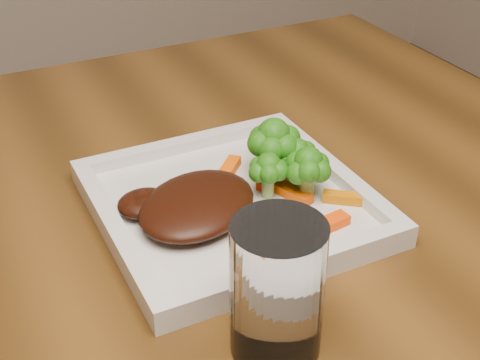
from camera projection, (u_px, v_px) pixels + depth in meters
name	position (u px, v px, depth m)	size (l,w,h in m)	color
plate	(231.00, 207.00, 0.70)	(0.27, 0.27, 0.01)	silver
steak	(197.00, 205.00, 0.67)	(0.13, 0.10, 0.03)	#341207
broccoli_0	(273.00, 149.00, 0.72)	(0.07, 0.07, 0.07)	#216611
broccoli_1	(297.00, 156.00, 0.72)	(0.05, 0.05, 0.06)	#2A6B11
broccoli_2	(308.00, 173.00, 0.69)	(0.06, 0.06, 0.06)	#197313
broccoli_3	(268.00, 171.00, 0.69)	(0.05, 0.05, 0.06)	#277012
carrot_0	(322.00, 226.00, 0.65)	(0.06, 0.02, 0.01)	#FF4604
carrot_1	(346.00, 198.00, 0.70)	(0.05, 0.01, 0.01)	#CF6F03
carrot_4	(228.00, 170.00, 0.74)	(0.05, 0.01, 0.01)	#FF5B04
carrot_5	(288.00, 191.00, 0.71)	(0.06, 0.02, 0.01)	#D64703
carrot_6	(275.00, 176.00, 0.73)	(0.06, 0.02, 0.01)	#FF2D04
drinking_glass	(277.00, 290.00, 0.51)	(0.07, 0.07, 0.12)	silver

